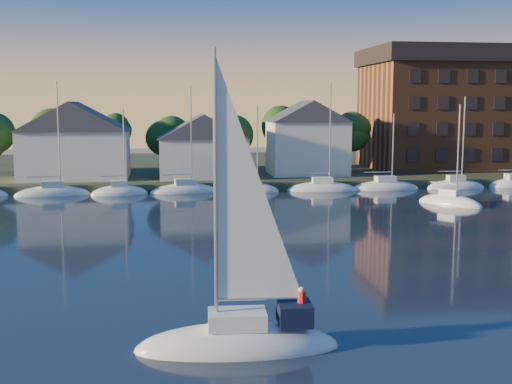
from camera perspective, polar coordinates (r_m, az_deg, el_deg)
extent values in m
plane|color=black|center=(28.91, 14.21, -13.10)|extent=(260.00, 260.00, 0.00)
cube|color=#303B22|center=(101.04, -1.85, 1.94)|extent=(160.00, 50.00, 2.00)
cube|color=brown|center=(78.35, -0.11, 0.26)|extent=(120.00, 3.00, 1.00)
cube|color=silver|center=(84.02, -15.74, 3.22)|extent=(13.00, 9.00, 6.00)
cube|color=silver|center=(82.37, -4.72, 3.05)|extent=(11.00, 8.00, 5.00)
cube|color=silver|center=(86.16, 4.56, 3.92)|extent=(10.00, 8.00, 7.00)
cube|color=brown|center=(100.36, 18.58, 6.36)|extent=(30.00, 16.00, 15.00)
cube|color=black|center=(100.59, 18.79, 11.32)|extent=(31.00, 17.00, 2.40)
cylinder|color=#332217|center=(89.66, -17.81, 2.60)|extent=(0.50, 0.50, 3.50)
sphere|color=#1B3D16|center=(89.41, -17.93, 5.44)|extent=(5.40, 5.40, 5.40)
cylinder|color=#332217|center=(88.62, -12.71, 2.73)|extent=(0.50, 0.50, 3.50)
sphere|color=#1B3D16|center=(88.36, -12.79, 5.60)|extent=(5.40, 5.40, 5.40)
cylinder|color=#332217|center=(88.30, -7.52, 2.83)|extent=(0.50, 0.50, 3.50)
sphere|color=#1B3D16|center=(88.04, -7.57, 5.72)|extent=(5.40, 5.40, 5.40)
cylinder|color=#332217|center=(88.70, -2.34, 2.91)|extent=(0.50, 0.50, 3.50)
sphere|color=#1B3D16|center=(88.44, -2.36, 5.79)|extent=(5.40, 5.40, 5.40)
cylinder|color=#332217|center=(89.81, 2.75, 2.97)|extent=(0.50, 0.50, 3.50)
sphere|color=#1B3D16|center=(89.55, 2.77, 5.81)|extent=(5.40, 5.40, 5.40)
cylinder|color=#332217|center=(91.61, 7.68, 3.00)|extent=(0.50, 0.50, 3.50)
sphere|color=#1B3D16|center=(91.36, 7.73, 5.78)|extent=(5.40, 5.40, 5.40)
cylinder|color=#332217|center=(94.05, 12.39, 3.01)|extent=(0.50, 0.50, 3.50)
sphere|color=#1B3D16|center=(93.81, 12.47, 5.72)|extent=(5.40, 5.40, 5.40)
cylinder|color=#332217|center=(97.10, 16.83, 3.00)|extent=(0.50, 0.50, 3.50)
sphere|color=#1B3D16|center=(96.86, 16.94, 5.63)|extent=(5.40, 5.40, 5.40)
cylinder|color=#332217|center=(100.69, 20.98, 2.98)|extent=(0.50, 0.50, 3.50)
sphere|color=#1B3D16|center=(100.46, 21.11, 5.51)|extent=(5.40, 5.40, 5.40)
ellipsoid|color=white|center=(75.91, -18.05, -0.36)|extent=(7.50, 2.40, 2.20)
cube|color=white|center=(75.75, -18.09, 0.61)|extent=(2.10, 1.32, 0.70)
cylinder|color=#A5A8AD|center=(75.21, -17.67, 4.14)|extent=(0.16, 0.16, 10.00)
cylinder|color=#A5A8AD|center=(75.80, -18.73, 1.24)|extent=(3.15, 0.12, 0.12)
ellipsoid|color=white|center=(74.89, -12.02, -0.26)|extent=(7.50, 2.40, 2.20)
cube|color=white|center=(74.72, -12.04, 0.73)|extent=(2.10, 1.32, 0.70)
cylinder|color=#A5A8AD|center=(74.26, -11.57, 4.31)|extent=(0.16, 0.16, 10.00)
cylinder|color=#A5A8AD|center=(74.69, -12.69, 1.37)|extent=(3.15, 0.12, 0.12)
ellipsoid|color=white|center=(74.72, -5.89, -0.14)|extent=(7.50, 2.40, 2.20)
cube|color=white|center=(74.55, -5.90, 0.85)|extent=(2.10, 1.32, 0.70)
cylinder|color=#A5A8AD|center=(74.17, -5.37, 4.42)|extent=(0.16, 0.16, 10.00)
cylinder|color=#A5A8AD|center=(74.43, -6.55, 1.48)|extent=(3.15, 0.12, 0.12)
ellipsoid|color=white|center=(75.40, 0.20, -0.03)|extent=(7.50, 2.40, 2.20)
cube|color=white|center=(75.24, 0.20, 0.95)|extent=(2.10, 1.32, 0.70)
cylinder|color=#A5A8AD|center=(74.94, 0.77, 4.49)|extent=(0.16, 0.16, 10.00)
cylinder|color=#A5A8AD|center=(75.03, -0.42, 1.58)|extent=(3.15, 0.12, 0.12)
ellipsoid|color=white|center=(76.91, 6.11, 0.08)|extent=(7.50, 2.40, 2.20)
cube|color=white|center=(76.75, 6.12, 1.04)|extent=(2.10, 1.32, 0.70)
cylinder|color=#A5A8AD|center=(76.54, 6.72, 4.51)|extent=(0.16, 0.16, 10.00)
cylinder|color=#A5A8AD|center=(76.47, 5.53, 1.66)|extent=(3.15, 0.12, 0.12)
ellipsoid|color=white|center=(79.21, 11.74, 0.18)|extent=(7.50, 2.40, 2.20)
cube|color=white|center=(79.05, 11.76, 1.11)|extent=(2.10, 1.32, 0.70)
cylinder|color=#A5A8AD|center=(78.92, 12.37, 4.48)|extent=(0.16, 0.16, 10.00)
cylinder|color=#A5A8AD|center=(78.69, 11.21, 1.72)|extent=(3.15, 0.12, 0.12)
ellipsoid|color=white|center=(82.22, 17.00, 0.27)|extent=(7.50, 2.40, 2.20)
cube|color=white|center=(82.07, 17.04, 1.17)|extent=(2.10, 1.32, 0.70)
cylinder|color=#A5A8AD|center=(82.02, 17.64, 4.41)|extent=(0.16, 0.16, 10.00)
cylinder|color=#A5A8AD|center=(81.64, 16.53, 1.76)|extent=(3.15, 0.12, 0.12)
cylinder|color=#A5A8AD|center=(85.24, 21.44, 1.79)|extent=(3.15, 0.12, 0.12)
ellipsoid|color=white|center=(27.73, -1.67, -13.78)|extent=(8.74, 3.21, 2.20)
cube|color=white|center=(27.28, -1.68, -11.23)|extent=(2.49, 1.65, 0.70)
cylinder|color=#A5A8AD|center=(26.00, -3.62, 0.04)|extent=(0.16, 0.16, 11.49)
cylinder|color=#A5A8AD|center=(27.09, 0.34, -9.48)|extent=(3.62, 0.30, 0.12)
cube|color=black|center=(27.45, 3.44, -10.68)|extent=(1.48, 1.73, 0.90)
ellipsoid|color=white|center=(69.02, 16.84, -1.09)|extent=(6.12, 7.20, 2.20)
cube|color=white|center=(68.84, 16.88, -0.02)|extent=(2.24, 2.40, 0.70)
cylinder|color=#A5A8AD|center=(68.07, 17.54, 3.52)|extent=(0.16, 0.16, 9.32)
cylinder|color=#A5A8AD|center=(69.12, 16.34, 0.75)|extent=(1.84, 2.50, 0.12)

